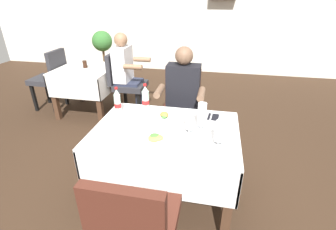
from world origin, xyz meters
The scene contains 20 objects.
ground_plane centered at (0.00, 0.00, 0.00)m, with size 11.00×11.00×0.00m, color #382619.
back_wall centered at (0.00, 4.33, 1.40)m, with size 11.00×0.12×2.81m, color silver.
main_dining_table centered at (0.00, 0.04, 0.56)m, with size 1.21×0.87×0.72m.
chair_far_diner_seat centered at (0.00, 0.87, 0.55)m, with size 0.44×0.50×0.97m.
chair_near_camera_side centered at (0.00, -0.79, 0.55)m, with size 0.44×0.50×0.97m.
seated_diner_far centered at (0.03, 0.76, 0.71)m, with size 0.50×0.46×1.26m.
plate_near_camera centered at (-0.03, -0.15, 0.74)m, with size 0.26×0.26×0.04m.
plate_far_diner centered at (-0.05, 0.23, 0.74)m, with size 0.25×0.25×0.06m.
beer_glass_left centered at (0.20, 0.02, 0.83)m, with size 0.07×0.07×0.20m.
beer_glass_middle centered at (0.44, -0.11, 0.83)m, with size 0.07×0.07×0.20m.
beer_glass_right centered at (0.29, 0.11, 0.84)m, with size 0.07×0.07×0.23m.
cola_bottle_primary centered at (-0.26, 0.35, 0.84)m, with size 0.07×0.07×0.27m.
cola_bottle_secondary centered at (-0.50, 0.23, 0.84)m, with size 0.06×0.06×0.26m.
napkin_cutlery_set centered at (0.35, 0.33, 0.73)m, with size 0.18×0.19×0.01m.
background_dining_table centered at (-1.59, 1.62, 0.54)m, with size 0.83×0.85×0.72m.
background_chair_left centered at (-2.22, 1.62, 0.55)m, with size 0.50×0.44×0.97m.
background_chair_right centered at (-0.97, 1.62, 0.55)m, with size 0.50×0.44×0.97m.
background_patron centered at (-0.92, 1.62, 0.71)m, with size 0.46×0.50×1.26m.
background_table_tumbler centered at (-1.60, 1.63, 0.78)m, with size 0.06×0.06×0.11m, color black.
potted_plant_corner centered at (-2.18, 3.49, 0.59)m, with size 0.44×0.44×1.01m.
Camera 1 is at (0.37, -1.70, 1.74)m, focal length 26.00 mm.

